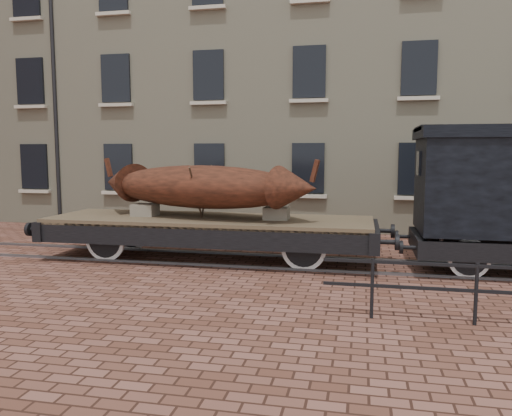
# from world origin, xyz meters

# --- Properties ---
(ground) EXTENTS (90.00, 90.00, 0.00)m
(ground) POSITION_xyz_m (0.00, 0.00, 0.00)
(ground) COLOR #502D21
(warehouse_cream) EXTENTS (40.00, 10.19, 14.00)m
(warehouse_cream) POSITION_xyz_m (3.00, 9.99, 7.00)
(warehouse_cream) COLOR #B8B191
(warehouse_cream) RESTS_ON ground
(rail_track) EXTENTS (30.00, 1.52, 0.06)m
(rail_track) POSITION_xyz_m (0.00, 0.00, 0.03)
(rail_track) COLOR #59595E
(rail_track) RESTS_ON ground
(flatcar_wagon) EXTENTS (9.22, 2.50, 1.39)m
(flatcar_wagon) POSITION_xyz_m (-0.98, -0.00, 0.87)
(flatcar_wagon) COLOR brown
(flatcar_wagon) RESTS_ON ground
(iron_boat) EXTENTS (6.17, 2.89, 1.50)m
(iron_boat) POSITION_xyz_m (-1.17, 0.00, 1.87)
(iron_boat) COLOR #592717
(iron_boat) RESTS_ON flatcar_wagon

